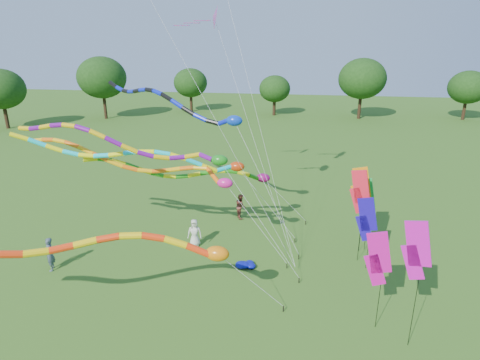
% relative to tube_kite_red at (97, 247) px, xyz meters
% --- Properties ---
extents(ground, '(160.00, 160.00, 0.00)m').
position_rel_tube_kite_red_xyz_m(ground, '(5.08, 1.99, -4.05)').
color(ground, '#2B5C18').
rests_on(ground, ground).
extents(tree_ring, '(119.08, 116.25, 9.62)m').
position_rel_tube_kite_red_xyz_m(tree_ring, '(-0.62, 1.59, 1.45)').
color(tree_ring, '#382314').
rests_on(tree_ring, ground).
extents(tube_kite_red, '(14.16, 5.95, 6.34)m').
position_rel_tube_kite_red_xyz_m(tube_kite_red, '(0.00, 0.00, 0.00)').
color(tube_kite_red, black).
rests_on(tube_kite_red, ground).
extents(tube_kite_orange, '(14.30, 1.11, 7.14)m').
position_rel_tube_kite_red_xyz_m(tube_kite_orange, '(-0.42, 6.87, 1.20)').
color(tube_kite_orange, black).
rests_on(tube_kite_orange, ground).
extents(tube_kite_purple, '(14.16, 1.18, 8.49)m').
position_rel_tube_kite_red_xyz_m(tube_kite_purple, '(-0.06, 4.90, 2.78)').
color(tube_kite_purple, black).
rests_on(tube_kite_purple, ground).
extents(tube_kite_blue, '(13.63, 6.98, 9.45)m').
position_rel_tube_kite_red_xyz_m(tube_kite_blue, '(0.07, 10.84, 3.87)').
color(tube_kite_blue, black).
rests_on(tube_kite_blue, ground).
extents(tube_kite_cyan, '(14.52, 3.97, 7.67)m').
position_rel_tube_kite_red_xyz_m(tube_kite_cyan, '(-0.20, 7.05, 1.60)').
color(tube_kite_cyan, black).
rests_on(tube_kite_cyan, ground).
extents(tube_kite_green, '(12.04, 5.38, 6.17)m').
position_rel_tube_kite_red_xyz_m(tube_kite_green, '(1.84, 9.32, 0.12)').
color(tube_kite_green, black).
rests_on(tube_kite_green, ground).
extents(delta_kite_high_c, '(7.22, 4.42, 13.92)m').
position_rel_tube_kite_red_xyz_m(delta_kite_high_c, '(2.62, 9.65, 8.71)').
color(delta_kite_high_c, black).
rests_on(delta_kite_high_c, ground).
extents(banner_pole_orange, '(1.16, 0.18, 5.16)m').
position_rel_tube_kite_red_xyz_m(banner_pole_orange, '(10.92, 8.93, -0.17)').
color(banner_pole_orange, black).
rests_on(banner_pole_orange, ground).
extents(banner_pole_red, '(1.11, 0.51, 5.30)m').
position_rel_tube_kite_red_xyz_m(banner_pole_red, '(10.75, 7.91, -0.03)').
color(banner_pole_red, black).
rests_on(banner_pole_red, ground).
extents(banner_pole_green, '(1.12, 0.48, 4.41)m').
position_rel_tube_kite_red_xyz_m(banner_pole_green, '(11.28, 9.26, -0.90)').
color(banner_pole_green, black).
rests_on(banner_pole_green, ground).
extents(banner_pole_magenta_b, '(1.11, 0.49, 5.47)m').
position_rel_tube_kite_red_xyz_m(banner_pole_magenta_b, '(12.02, 1.40, 0.15)').
color(banner_pole_magenta_b, black).
rests_on(banner_pole_magenta_b, ground).
extents(banner_pole_blue_a, '(1.15, 0.32, 4.09)m').
position_rel_tube_kite_red_xyz_m(banner_pole_blue_a, '(11.09, 7.09, -1.22)').
color(banner_pole_blue_a, black).
rests_on(banner_pole_blue_a, ground).
extents(banner_pole_magenta_a, '(1.16, 0.13, 4.53)m').
position_rel_tube_kite_red_xyz_m(banner_pole_magenta_a, '(10.87, 2.24, -0.79)').
color(banner_pole_magenta_a, black).
rests_on(banner_pole_magenta_a, ground).
extents(blue_nylon_heap, '(1.14, 1.40, 0.40)m').
position_rel_tube_kite_red_xyz_m(blue_nylon_heap, '(4.98, 6.06, -3.88)').
color(blue_nylon_heap, '#0B1296').
rests_on(blue_nylon_heap, ground).
extents(person_a, '(0.89, 0.63, 1.71)m').
position_rel_tube_kite_red_xyz_m(person_a, '(1.57, 7.95, -3.20)').
color(person_a, beige).
rests_on(person_a, ground).
extents(person_b, '(0.71, 0.80, 1.85)m').
position_rel_tube_kite_red_xyz_m(person_b, '(-5.29, 4.15, -3.13)').
color(person_b, '#404D59').
rests_on(person_b, ground).
extents(person_c, '(0.94, 1.03, 1.72)m').
position_rel_tube_kite_red_xyz_m(person_c, '(3.60, 12.42, -3.19)').
color(person_c, brown).
rests_on(person_c, ground).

